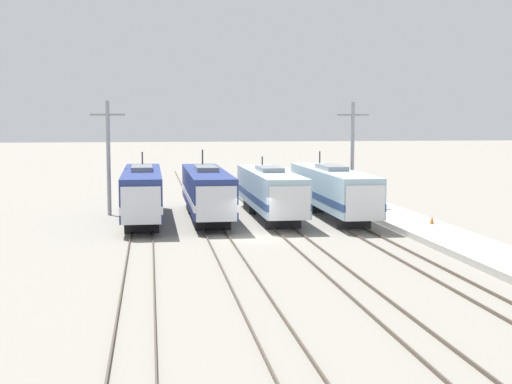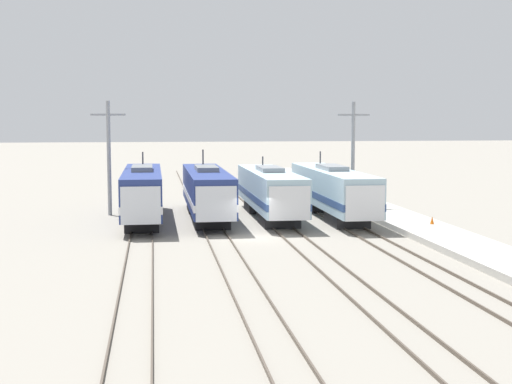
# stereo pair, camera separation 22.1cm
# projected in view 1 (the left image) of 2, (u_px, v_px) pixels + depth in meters

# --- Properties ---
(ground_plane) EXTENTS (400.00, 400.00, 0.00)m
(ground_plane) POSITION_uv_depth(u_px,v_px,m) (255.00, 238.00, 46.30)
(ground_plane) COLOR gray
(rail_pair_far_left) EXTENTS (1.51, 120.00, 0.15)m
(rail_pair_far_left) POSITION_uv_depth(u_px,v_px,m) (141.00, 239.00, 45.23)
(rail_pair_far_left) COLOR #4C4238
(rail_pair_far_left) RESTS_ON ground_plane
(rail_pair_center_left) EXTENTS (1.51, 120.00, 0.15)m
(rail_pair_center_left) POSITION_uv_depth(u_px,v_px,m) (218.00, 237.00, 45.94)
(rail_pair_center_left) COLOR #4C4238
(rail_pair_center_left) RESTS_ON ground_plane
(rail_pair_center_right) EXTENTS (1.51, 120.00, 0.15)m
(rail_pair_center_right) POSITION_uv_depth(u_px,v_px,m) (292.00, 236.00, 46.65)
(rail_pair_center_right) COLOR #4C4238
(rail_pair_center_right) RESTS_ON ground_plane
(rail_pair_far_right) EXTENTS (1.51, 120.00, 0.15)m
(rail_pair_far_right) POSITION_uv_depth(u_px,v_px,m) (364.00, 234.00, 47.37)
(rail_pair_far_right) COLOR #4C4238
(rail_pair_far_right) RESTS_ON ground_plane
(locomotive_far_left) EXTENTS (2.81, 16.74, 5.07)m
(locomotive_far_left) POSITION_uv_depth(u_px,v_px,m) (142.00, 193.00, 53.08)
(locomotive_far_left) COLOR black
(locomotive_far_left) RESTS_ON ground_plane
(locomotive_center_left) EXTENTS (2.98, 17.20, 5.19)m
(locomotive_center_left) POSITION_uv_depth(u_px,v_px,m) (207.00, 192.00, 54.59)
(locomotive_center_left) COLOR black
(locomotive_center_left) RESTS_ON ground_plane
(locomotive_center_right) EXTENTS (3.08, 16.51, 4.61)m
(locomotive_center_right) POSITION_uv_depth(u_px,v_px,m) (270.00, 192.00, 54.96)
(locomotive_center_right) COLOR #232326
(locomotive_center_right) RESTS_ON ground_plane
(locomotive_far_right) EXTENTS (2.95, 18.03, 5.00)m
(locomotive_far_right) POSITION_uv_depth(u_px,v_px,m) (333.00, 191.00, 55.35)
(locomotive_far_right) COLOR #232326
(locomotive_far_right) RESTS_ON ground_plane
(catenary_tower_left) EXTENTS (2.73, 0.32, 9.13)m
(catenary_tower_left) POSITION_uv_depth(u_px,v_px,m) (108.00, 155.00, 56.68)
(catenary_tower_left) COLOR gray
(catenary_tower_left) RESTS_ON ground_plane
(catenary_tower_right) EXTENTS (2.73, 0.32, 9.13)m
(catenary_tower_right) POSITION_uv_depth(u_px,v_px,m) (352.00, 154.00, 59.60)
(catenary_tower_right) COLOR gray
(catenary_tower_right) RESTS_ON ground_plane
(platform) EXTENTS (4.00, 120.00, 0.41)m
(platform) POSITION_uv_depth(u_px,v_px,m) (429.00, 230.00, 48.01)
(platform) COLOR #A8A59E
(platform) RESTS_ON ground_plane
(traffic_cone) EXTENTS (0.28, 0.28, 0.55)m
(traffic_cone) POSITION_uv_depth(u_px,v_px,m) (432.00, 220.00, 49.53)
(traffic_cone) COLOR orange
(traffic_cone) RESTS_ON platform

